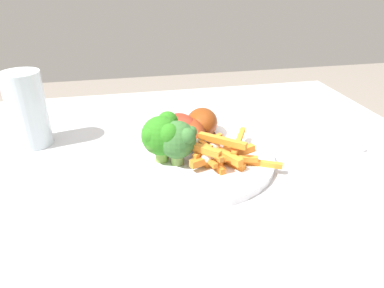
{
  "coord_description": "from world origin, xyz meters",
  "views": [
    {
      "loc": [
        0.1,
        0.53,
        1.04
      ],
      "look_at": [
        -0.01,
        0.02,
        0.77
      ],
      "focal_mm": 32.73,
      "sensor_mm": 36.0,
      "label": 1
    }
  ],
  "objects_px": {
    "broccoli_floret_middle": "(159,141)",
    "chicken_drumstick_far": "(193,133)",
    "water_glass": "(27,110)",
    "broccoli_floret_front": "(163,135)",
    "carrot_fries_pile": "(220,152)",
    "fork": "(327,131)",
    "broccoli_floret_back": "(178,139)",
    "dining_table": "(186,213)",
    "chicken_drumstick_extra": "(186,129)",
    "dinner_plate": "(192,158)",
    "chicken_drumstick_near": "(202,124)"
  },
  "relations": [
    {
      "from": "broccoli_floret_middle",
      "to": "chicken_drumstick_far",
      "type": "height_order",
      "value": "broccoli_floret_middle"
    },
    {
      "from": "chicken_drumstick_far",
      "to": "water_glass",
      "type": "distance_m",
      "value": 0.3
    },
    {
      "from": "broccoli_floret_front",
      "to": "broccoli_floret_middle",
      "type": "height_order",
      "value": "broccoli_floret_front"
    },
    {
      "from": "carrot_fries_pile",
      "to": "fork",
      "type": "height_order",
      "value": "carrot_fries_pile"
    },
    {
      "from": "broccoli_floret_middle",
      "to": "broccoli_floret_back",
      "type": "height_order",
      "value": "broccoli_floret_back"
    },
    {
      "from": "dining_table",
      "to": "chicken_drumstick_extra",
      "type": "height_order",
      "value": "chicken_drumstick_extra"
    },
    {
      "from": "chicken_drumstick_far",
      "to": "water_glass",
      "type": "bearing_deg",
      "value": -16.79
    },
    {
      "from": "broccoli_floret_front",
      "to": "fork",
      "type": "xyz_separation_m",
      "value": [
        -0.34,
        -0.07,
        -0.06
      ]
    },
    {
      "from": "dinner_plate",
      "to": "chicken_drumstick_extra",
      "type": "height_order",
      "value": "chicken_drumstick_extra"
    },
    {
      "from": "chicken_drumstick_extra",
      "to": "water_glass",
      "type": "relative_size",
      "value": 0.94
    },
    {
      "from": "chicken_drumstick_near",
      "to": "broccoli_floret_front",
      "type": "bearing_deg",
      "value": 43.83
    },
    {
      "from": "broccoli_floret_front",
      "to": "fork",
      "type": "bearing_deg",
      "value": -168.45
    },
    {
      "from": "broccoli_floret_front",
      "to": "chicken_drumstick_extra",
      "type": "bearing_deg",
      "value": -128.15
    },
    {
      "from": "broccoli_floret_middle",
      "to": "chicken_drumstick_near",
      "type": "height_order",
      "value": "broccoli_floret_middle"
    },
    {
      "from": "dinner_plate",
      "to": "broccoli_floret_middle",
      "type": "distance_m",
      "value": 0.07
    },
    {
      "from": "dinner_plate",
      "to": "chicken_drumstick_near",
      "type": "bearing_deg",
      "value": -115.75
    },
    {
      "from": "broccoli_floret_front",
      "to": "broccoli_floret_back",
      "type": "relative_size",
      "value": 1.06
    },
    {
      "from": "chicken_drumstick_extra",
      "to": "fork",
      "type": "xyz_separation_m",
      "value": [
        -0.29,
        -0.01,
        -0.03
      ]
    },
    {
      "from": "carrot_fries_pile",
      "to": "chicken_drumstick_extra",
      "type": "bearing_deg",
      "value": -63.41
    },
    {
      "from": "dining_table",
      "to": "carrot_fries_pile",
      "type": "relative_size",
      "value": 5.21
    },
    {
      "from": "chicken_drumstick_far",
      "to": "dinner_plate",
      "type": "bearing_deg",
      "value": 76.25
    },
    {
      "from": "dinner_plate",
      "to": "chicken_drumstick_near",
      "type": "distance_m",
      "value": 0.08
    },
    {
      "from": "chicken_drumstick_near",
      "to": "chicken_drumstick_extra",
      "type": "xyz_separation_m",
      "value": [
        0.03,
        0.02,
        0.0
      ]
    },
    {
      "from": "broccoli_floret_back",
      "to": "chicken_drumstick_far",
      "type": "height_order",
      "value": "broccoli_floret_back"
    },
    {
      "from": "chicken_drumstick_far",
      "to": "broccoli_floret_middle",
      "type": "bearing_deg",
      "value": 37.04
    },
    {
      "from": "dinner_plate",
      "to": "broccoli_floret_front",
      "type": "xyz_separation_m",
      "value": [
        0.05,
        0.01,
        0.05
      ]
    },
    {
      "from": "dinner_plate",
      "to": "chicken_drumstick_near",
      "type": "height_order",
      "value": "chicken_drumstick_near"
    },
    {
      "from": "broccoli_floret_front",
      "to": "carrot_fries_pile",
      "type": "bearing_deg",
      "value": 168.31
    },
    {
      "from": "chicken_drumstick_extra",
      "to": "water_glass",
      "type": "xyz_separation_m",
      "value": [
        0.28,
        -0.07,
        0.03
      ]
    },
    {
      "from": "broccoli_floret_middle",
      "to": "chicken_drumstick_far",
      "type": "xyz_separation_m",
      "value": [
        -0.06,
        -0.05,
        -0.02
      ]
    },
    {
      "from": "dinner_plate",
      "to": "chicken_drumstick_far",
      "type": "distance_m",
      "value": 0.05
    },
    {
      "from": "water_glass",
      "to": "chicken_drumstick_extra",
      "type": "bearing_deg",
      "value": 165.71
    },
    {
      "from": "dining_table",
      "to": "fork",
      "type": "relative_size",
      "value": 4.79
    },
    {
      "from": "chicken_drumstick_far",
      "to": "water_glass",
      "type": "height_order",
      "value": "water_glass"
    },
    {
      "from": "dinner_plate",
      "to": "chicken_drumstick_near",
      "type": "xyz_separation_m",
      "value": [
        -0.03,
        -0.07,
        0.03
      ]
    },
    {
      "from": "dining_table",
      "to": "chicken_drumstick_near",
      "type": "xyz_separation_m",
      "value": [
        -0.04,
        -0.04,
        0.17
      ]
    },
    {
      "from": "broccoli_floret_back",
      "to": "broccoli_floret_middle",
      "type": "bearing_deg",
      "value": -18.96
    },
    {
      "from": "broccoli_floret_front",
      "to": "chicken_drumstick_extra",
      "type": "distance_m",
      "value": 0.08
    },
    {
      "from": "broccoli_floret_back",
      "to": "fork",
      "type": "relative_size",
      "value": 0.38
    },
    {
      "from": "broccoli_floret_back",
      "to": "chicken_drumstick_near",
      "type": "height_order",
      "value": "broccoli_floret_back"
    },
    {
      "from": "dining_table",
      "to": "dinner_plate",
      "type": "height_order",
      "value": "dinner_plate"
    },
    {
      "from": "chicken_drumstick_far",
      "to": "broccoli_floret_back",
      "type": "bearing_deg",
      "value": 57.96
    },
    {
      "from": "chicken_drumstick_near",
      "to": "chicken_drumstick_extra",
      "type": "distance_m",
      "value": 0.04
    },
    {
      "from": "dinner_plate",
      "to": "fork",
      "type": "relative_size",
      "value": 1.46
    },
    {
      "from": "carrot_fries_pile",
      "to": "water_glass",
      "type": "distance_m",
      "value": 0.35
    },
    {
      "from": "carrot_fries_pile",
      "to": "chicken_drumstick_near",
      "type": "distance_m",
      "value": 0.1
    },
    {
      "from": "broccoli_floret_back",
      "to": "water_glass",
      "type": "bearing_deg",
      "value": -30.19
    },
    {
      "from": "dining_table",
      "to": "water_glass",
      "type": "height_order",
      "value": "water_glass"
    },
    {
      "from": "chicken_drumstick_near",
      "to": "carrot_fries_pile",
      "type": "bearing_deg",
      "value": 94.23
    },
    {
      "from": "chicken_drumstick_far",
      "to": "fork",
      "type": "xyz_separation_m",
      "value": [
        -0.28,
        -0.02,
        -0.03
      ]
    }
  ]
}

